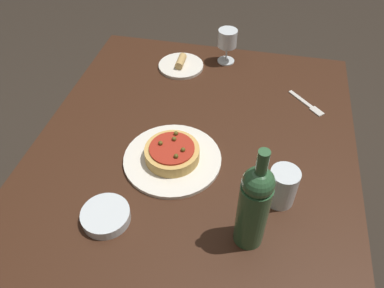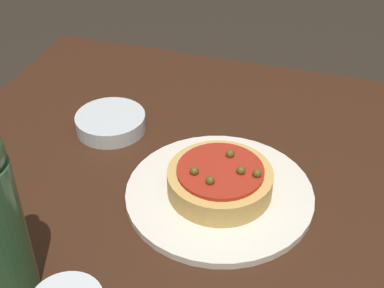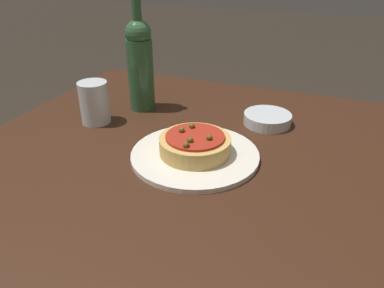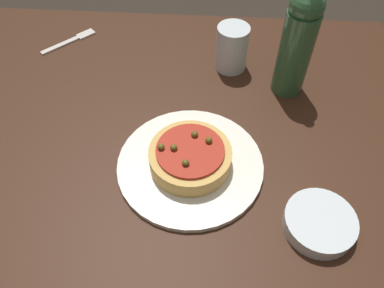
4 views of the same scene
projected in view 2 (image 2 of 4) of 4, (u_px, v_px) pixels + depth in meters
name	position (u px, v px, depth m)	size (l,w,h in m)	color
dining_table	(256.00, 268.00, 0.85)	(1.21, 1.01, 0.74)	#381E11
dinner_plate	(219.00, 194.00, 0.85)	(0.30, 0.30, 0.01)	white
pizza	(220.00, 180.00, 0.83)	(0.17, 0.17, 0.06)	tan
side_bowl	(111.00, 122.00, 1.00)	(0.13, 0.13, 0.03)	silver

